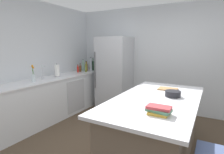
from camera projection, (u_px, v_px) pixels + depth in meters
ground_plane at (128, 154)px, 2.75m from camera, size 7.20×7.20×0.00m
wall_rear at (166, 59)px, 4.46m from camera, size 6.00×0.10×2.60m
wall_left at (20, 62)px, 3.71m from camera, size 0.10×6.00×2.60m
counter_run_left at (54, 97)px, 4.13m from camera, size 0.65×3.17×0.93m
kitchen_island at (155, 128)px, 2.59m from camera, size 1.07×2.09×0.91m
refrigerator at (115, 73)px, 4.76m from camera, size 0.80×0.76×1.85m
sink_faucet at (42, 72)px, 3.84m from camera, size 0.15×0.05×0.30m
flower_vase at (33, 76)px, 3.52m from camera, size 0.07×0.07×0.34m
paper_towel_roll at (57, 71)px, 4.15m from camera, size 0.14×0.14×0.31m
wine_bottle at (93, 65)px, 5.27m from camera, size 0.06×0.06×0.36m
soda_bottle at (91, 65)px, 5.18m from camera, size 0.08×0.08×0.38m
whiskey_bottle at (86, 67)px, 5.15m from camera, size 0.07×0.07×0.27m
gin_bottle at (83, 66)px, 5.08m from camera, size 0.07×0.07×0.32m
olive_oil_bottle at (86, 68)px, 4.92m from camera, size 0.05×0.05×0.29m
syrup_bottle at (80, 68)px, 4.91m from camera, size 0.06×0.06×0.23m
hot_sauce_bottle at (78, 69)px, 4.84m from camera, size 0.05×0.05×0.21m
cookbook_stack at (159, 110)px, 1.92m from camera, size 0.27×0.19×0.09m
mixing_bowl at (173, 94)px, 2.59m from camera, size 0.22×0.22×0.08m
cutting_board at (168, 89)px, 3.00m from camera, size 0.31×0.23×0.02m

